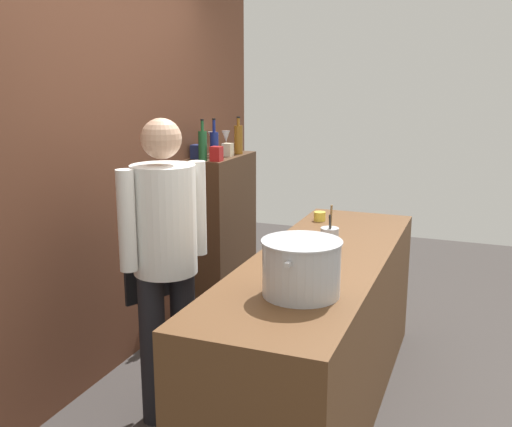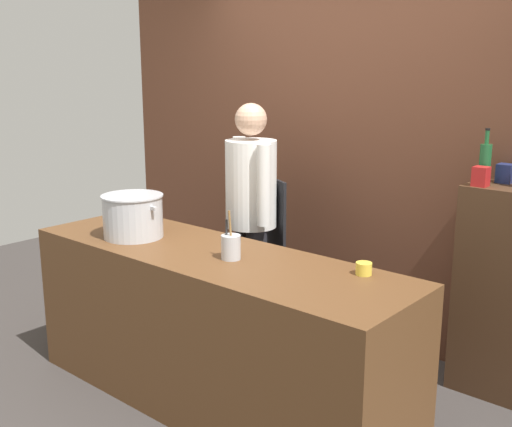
# 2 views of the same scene
# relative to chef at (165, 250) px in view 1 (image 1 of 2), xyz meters

# --- Properties ---
(ground_plane) EXTENTS (8.00, 8.00, 0.00)m
(ground_plane) POSITION_rel_chef_xyz_m (0.37, -0.75, -0.96)
(ground_plane) COLOR #383330
(brick_back_panel) EXTENTS (4.40, 0.10, 3.00)m
(brick_back_panel) POSITION_rel_chef_xyz_m (0.37, 0.65, 0.54)
(brick_back_panel) COLOR brown
(brick_back_panel) RESTS_ON ground_plane
(prep_counter) EXTENTS (2.36, 0.70, 0.90)m
(prep_counter) POSITION_rel_chef_xyz_m (0.37, -0.75, -0.51)
(prep_counter) COLOR brown
(prep_counter) RESTS_ON ground_plane
(bar_cabinet) EXTENTS (0.76, 0.32, 1.24)m
(bar_cabinet) POSITION_rel_chef_xyz_m (1.68, 0.44, -0.34)
(bar_cabinet) COLOR #472D1C
(bar_cabinet) RESTS_ON ground_plane
(chef) EXTENTS (0.48, 0.41, 1.66)m
(chef) POSITION_rel_chef_xyz_m (0.00, 0.00, 0.00)
(chef) COLOR black
(chef) RESTS_ON ground_plane
(stockpot_large) EXTENTS (0.42, 0.37, 0.25)m
(stockpot_large) POSITION_rel_chef_xyz_m (-0.21, -0.82, 0.06)
(stockpot_large) COLOR #B7BABF
(stockpot_large) RESTS_ON prep_counter
(utensil_crock) EXTENTS (0.10, 0.10, 0.26)m
(utensil_crock) POSITION_rel_chef_xyz_m (0.52, -0.77, 0.00)
(utensil_crock) COLOR #B7BABF
(utensil_crock) RESTS_ON prep_counter
(butter_jar) EXTENTS (0.08, 0.08, 0.06)m
(butter_jar) POSITION_rel_chef_xyz_m (1.19, -0.53, -0.03)
(butter_jar) COLOR yellow
(butter_jar) RESTS_ON prep_counter
(wine_bottle_cobalt) EXTENTS (0.07, 0.07, 0.30)m
(wine_bottle_cobalt) POSITION_rel_chef_xyz_m (1.61, 0.46, 0.38)
(wine_bottle_cobalt) COLOR navy
(wine_bottle_cobalt) RESTS_ON bar_cabinet
(wine_bottle_green) EXTENTS (0.07, 0.07, 0.31)m
(wine_bottle_green) POSITION_rel_chef_xyz_m (1.37, 0.44, 0.39)
(wine_bottle_green) COLOR #1E592D
(wine_bottle_green) RESTS_ON bar_cabinet
(wine_bottle_amber) EXTENTS (0.07, 0.07, 0.30)m
(wine_bottle_amber) POSITION_rel_chef_xyz_m (1.85, 0.35, 0.40)
(wine_bottle_amber) COLOR #8C5919
(wine_bottle_amber) RESTS_ON bar_cabinet
(wine_glass_short) EXTENTS (0.07, 0.07, 0.18)m
(wine_glass_short) POSITION_rel_chef_xyz_m (1.75, 0.54, 0.41)
(wine_glass_short) COLOR silver
(wine_glass_short) RESTS_ON bar_cabinet
(wine_glass_wide) EXTENTS (0.07, 0.07, 0.19)m
(wine_glass_wide) POSITION_rel_chef_xyz_m (1.83, 0.45, 0.41)
(wine_glass_wide) COLOR silver
(wine_glass_wide) RESTS_ON bar_cabinet
(spice_tin_cream) EXTENTS (0.07, 0.07, 0.10)m
(spice_tin_cream) POSITION_rel_chef_xyz_m (1.69, 0.38, 0.33)
(spice_tin_cream) COLOR beige
(spice_tin_cream) RESTS_ON bar_cabinet
(spice_tin_navy) EXTENTS (0.08, 0.08, 0.11)m
(spice_tin_navy) POSITION_rel_chef_xyz_m (1.46, 0.53, 0.33)
(spice_tin_navy) COLOR navy
(spice_tin_navy) RESTS_ON bar_cabinet
(spice_tin_red) EXTENTS (0.08, 0.08, 0.11)m
(spice_tin_red) POSITION_rel_chef_xyz_m (1.40, 0.34, 0.33)
(spice_tin_red) COLOR red
(spice_tin_red) RESTS_ON bar_cabinet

